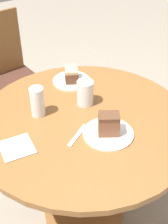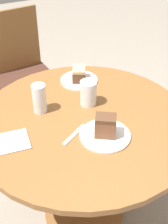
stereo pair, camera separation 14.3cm
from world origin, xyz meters
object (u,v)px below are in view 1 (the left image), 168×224
(cake_slice_far, at_px, (71,74))
(chair, at_px, (8,79))
(glass_water, at_px, (37,103))
(cake_slice_near, at_px, (109,124))
(plate_near, at_px, (108,134))
(plate_far, at_px, (71,81))
(glass_lemonade, at_px, (85,94))

(cake_slice_far, bearing_deg, chair, 106.33)
(chair, height_order, cake_slice_far, chair)
(chair, xyz_separation_m, glass_water, (-0.11, -0.77, 0.30))
(cake_slice_near, bearing_deg, plate_near, -116.57)
(plate_near, height_order, plate_far, same)
(plate_far, xyz_separation_m, cake_slice_near, (-0.09, -0.47, 0.05))
(plate_near, distance_m, glass_lemonade, 0.26)
(glass_water, bearing_deg, plate_near, -56.39)
(chair, xyz_separation_m, plate_near, (0.09, -1.07, 0.24))
(plate_far, height_order, glass_lemonade, glass_lemonade)
(cake_slice_far, distance_m, glass_water, 0.33)
(plate_near, height_order, glass_water, glass_water)
(plate_near, bearing_deg, cake_slice_far, 79.61)
(plate_far, relative_size, cake_slice_near, 1.83)
(cake_slice_near, bearing_deg, cake_slice_far, 79.61)
(cake_slice_near, bearing_deg, plate_far, 79.61)
(plate_near, bearing_deg, chair, 94.84)
(plate_far, xyz_separation_m, glass_water, (-0.28, -0.17, 0.06))
(plate_far, distance_m, glass_lemonade, 0.23)
(plate_near, bearing_deg, cake_slice_near, 63.43)
(cake_slice_near, relative_size, glass_water, 0.77)
(plate_far, bearing_deg, glass_water, -148.61)
(cake_slice_near, relative_size, cake_slice_far, 0.93)
(glass_water, bearing_deg, glass_lemonade, -10.43)
(chair, bearing_deg, glass_lemonade, -87.19)
(chair, bearing_deg, plate_far, -79.90)
(chair, height_order, glass_lemonade, chair)
(plate_near, xyz_separation_m, glass_lemonade, (0.04, 0.25, 0.05))
(chair, xyz_separation_m, cake_slice_near, (0.09, -1.07, 0.29))
(cake_slice_near, bearing_deg, chair, 94.84)
(cake_slice_far, bearing_deg, plate_near, -100.39)
(plate_near, xyz_separation_m, cake_slice_far, (0.09, 0.47, 0.04))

